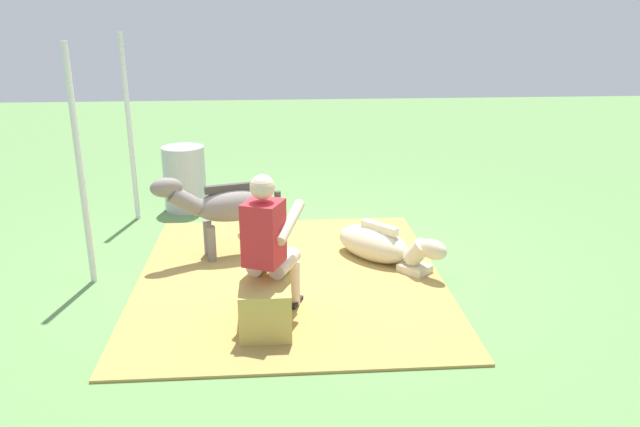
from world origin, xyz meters
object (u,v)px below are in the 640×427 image
(water_barrel, at_px, (185,178))
(tent_pole_right, at_px, (130,129))
(tent_pole_left, at_px, (80,169))
(pony_lying, at_px, (381,245))
(pony_standing, at_px, (226,207))
(hay_bale, at_px, (266,305))
(person_seated, at_px, (269,242))

(water_barrel, distance_m, tent_pole_right, 0.97)
(tent_pole_left, height_order, tent_pole_right, same)
(water_barrel, xyz_separation_m, tent_pole_left, (-2.21, 0.61, 0.71))
(tent_pole_right, bearing_deg, water_barrel, -60.48)
(pony_lying, bearing_deg, pony_standing, 81.05)
(water_barrel, bearing_deg, tent_pole_right, 119.52)
(hay_bale, distance_m, tent_pole_right, 3.50)
(person_seated, xyz_separation_m, pony_lying, (1.17, -1.14, -0.52))
(tent_pole_left, xyz_separation_m, tent_pole_right, (1.89, -0.04, 0.00))
(pony_lying, bearing_deg, water_barrel, 49.11)
(pony_standing, bearing_deg, pony_lying, -98.95)
(person_seated, height_order, water_barrel, person_seated)
(person_seated, relative_size, tent_pole_left, 0.58)
(tent_pole_right, bearing_deg, hay_bale, -150.86)
(person_seated, xyz_separation_m, pony_standing, (1.42, 0.46, -0.14))
(hay_bale, distance_m, person_seated, 0.52)
(hay_bale, xyz_separation_m, tent_pole_right, (2.95, 1.64, 0.92))
(pony_lying, xyz_separation_m, tent_pole_right, (1.63, 2.82, 0.94))
(pony_lying, bearing_deg, tent_pole_right, 59.98)
(hay_bale, bearing_deg, tent_pole_right, 29.14)
(tent_pole_left, bearing_deg, person_seated, -117.62)
(person_seated, distance_m, water_barrel, 3.32)
(water_barrel, bearing_deg, person_seated, -160.26)
(person_seated, relative_size, pony_lying, 1.11)
(pony_standing, height_order, tent_pole_right, tent_pole_right)
(person_seated, bearing_deg, water_barrel, 19.74)
(hay_bale, relative_size, pony_standing, 0.49)
(hay_bale, relative_size, water_barrel, 0.77)
(pony_lying, distance_m, water_barrel, 2.99)
(hay_bale, height_order, water_barrel, water_barrel)
(hay_bale, distance_m, water_barrel, 3.45)
(person_seated, distance_m, tent_pole_left, 1.99)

